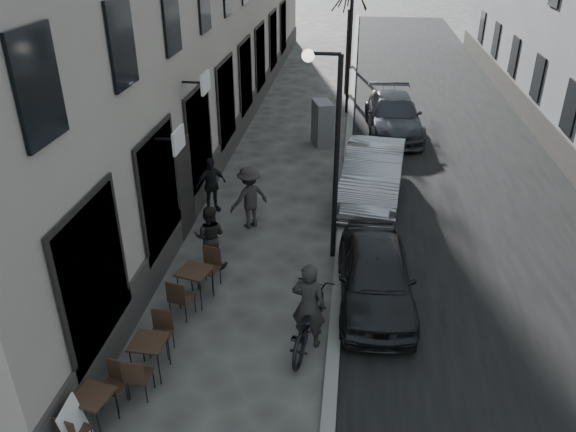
% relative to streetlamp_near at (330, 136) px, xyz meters
% --- Properties ---
extents(road, '(7.30, 60.00, 0.00)m').
position_rel_streetlamp_near_xyz_m(road, '(4.02, 10.00, -3.16)').
color(road, black).
rests_on(road, ground).
extents(kerb, '(0.25, 60.00, 0.12)m').
position_rel_streetlamp_near_xyz_m(kerb, '(0.37, 10.00, -3.10)').
color(kerb, slate).
rests_on(kerb, ground).
extents(streetlamp_near, '(0.90, 0.28, 5.09)m').
position_rel_streetlamp_near_xyz_m(streetlamp_near, '(0.00, 0.00, 0.00)').
color(streetlamp_near, black).
rests_on(streetlamp_near, ground).
extents(streetlamp_far, '(0.90, 0.28, 5.09)m').
position_rel_streetlamp_near_xyz_m(streetlamp_far, '(0.00, 12.00, 0.00)').
color(streetlamp_far, black).
rests_on(streetlamp_far, ground).
extents(bistro_set_a, '(0.69, 1.47, 0.84)m').
position_rel_streetlamp_near_xyz_m(bistro_set_a, '(-3.45, -5.88, -2.73)').
color(bistro_set_a, '#322116').
rests_on(bistro_set_a, ground).
extents(bistro_set_b, '(0.63, 1.52, 0.90)m').
position_rel_streetlamp_near_xyz_m(bistro_set_b, '(-2.96, -4.56, -2.70)').
color(bistro_set_b, '#322116').
rests_on(bistro_set_b, ground).
extents(bistro_set_c, '(0.83, 1.67, 0.95)m').
position_rel_streetlamp_near_xyz_m(bistro_set_c, '(-2.73, -2.27, -2.67)').
color(bistro_set_c, '#322116').
rests_on(bistro_set_c, ground).
extents(utility_cabinet, '(0.91, 1.23, 1.65)m').
position_rel_streetlamp_near_xyz_m(utility_cabinet, '(-0.63, 7.88, -2.34)').
color(utility_cabinet, slate).
rests_on(utility_cabinet, ground).
extents(bicycle, '(1.12, 2.26, 1.13)m').
position_rel_streetlamp_near_xyz_m(bicycle, '(-0.15, -3.38, -2.59)').
color(bicycle, black).
rests_on(bicycle, ground).
extents(cyclist_rider, '(0.74, 0.56, 1.86)m').
position_rel_streetlamp_near_xyz_m(cyclist_rider, '(-0.15, -3.38, -2.23)').
color(cyclist_rider, '#262521').
rests_on(cyclist_rider, ground).
extents(pedestrian_near, '(0.79, 0.63, 1.60)m').
position_rel_streetlamp_near_xyz_m(pedestrian_near, '(-2.75, -0.80, -2.36)').
color(pedestrian_near, black).
rests_on(pedestrian_near, ground).
extents(pedestrian_mid, '(1.28, 1.23, 1.75)m').
position_rel_streetlamp_near_xyz_m(pedestrian_mid, '(-2.17, 1.28, -2.28)').
color(pedestrian_mid, '#2C2826').
rests_on(pedestrian_mid, ground).
extents(pedestrian_far, '(0.97, 0.95, 1.64)m').
position_rel_streetlamp_near_xyz_m(pedestrian_far, '(-3.43, 2.06, -2.34)').
color(pedestrian_far, black).
rests_on(pedestrian_far, ground).
extents(car_near, '(1.79, 4.06, 1.36)m').
position_rel_streetlamp_near_xyz_m(car_near, '(1.17, -1.80, -2.48)').
color(car_near, black).
rests_on(car_near, ground).
extents(car_mid, '(2.17, 4.97, 1.59)m').
position_rel_streetlamp_near_xyz_m(car_mid, '(1.17, 3.48, -2.37)').
color(car_mid, '#95969D').
rests_on(car_mid, ground).
extents(car_far, '(2.31, 5.11, 1.45)m').
position_rel_streetlamp_near_xyz_m(car_far, '(2.05, 9.50, -2.43)').
color(car_far, '#32353B').
rests_on(car_far, ground).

